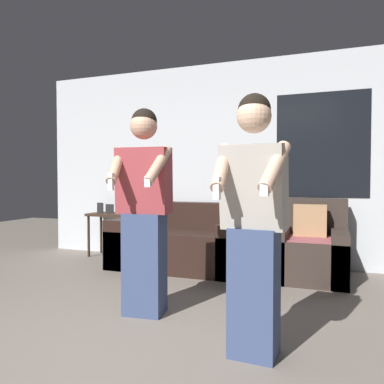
{
  "coord_description": "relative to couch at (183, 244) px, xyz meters",
  "views": [
    {
      "loc": [
        1.2,
        -1.67,
        1.12
      ],
      "look_at": [
        0.26,
        0.88,
        1.03
      ],
      "focal_mm": 35.0,
      "sensor_mm": 36.0,
      "label": 1
    }
  ],
  "objects": [
    {
      "name": "armchair",
      "position": [
        1.55,
        -0.01,
        0.02
      ],
      "size": [
        0.81,
        0.84,
        0.89
      ],
      "color": "#332823",
      "rests_on": "ground_plane"
    },
    {
      "name": "couch",
      "position": [
        0.0,
        0.0,
        0.0
      ],
      "size": [
        1.73,
        0.96,
        0.81
      ],
      "color": "black",
      "rests_on": "ground_plane"
    },
    {
      "name": "person_right",
      "position": [
        1.32,
        -2.11,
        0.55
      ],
      "size": [
        0.46,
        0.49,
        1.65
      ],
      "color": "#384770",
      "rests_on": "ground_plane"
    },
    {
      "name": "side_table",
      "position": [
        -1.26,
        0.26,
        0.24
      ],
      "size": [
        0.59,
        0.39,
        0.78
      ],
      "color": "#332319",
      "rests_on": "ground_plane"
    },
    {
      "name": "person_left",
      "position": [
        0.32,
        -1.68,
        0.57
      ],
      "size": [
        0.49,
        0.49,
        1.7
      ],
      "color": "#384770",
      "rests_on": "ground_plane"
    },
    {
      "name": "wall_back",
      "position": [
        0.58,
        0.52,
        1.05
      ],
      "size": [
        5.88,
        0.07,
        2.7
      ],
      "color": "silver",
      "rests_on": "ground_plane"
    }
  ]
}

